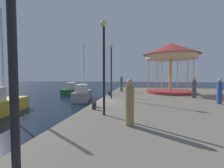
% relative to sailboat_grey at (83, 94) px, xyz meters
% --- Properties ---
extents(ground_plane, '(120.00, 120.00, 0.00)m').
position_rel_sailboat_grey_xyz_m(ground_plane, '(3.09, -5.20, -0.71)').
color(ground_plane, black).
extents(quay_dock, '(14.58, 28.51, 0.80)m').
position_rel_sailboat_grey_xyz_m(quay_dock, '(10.39, -5.20, -0.31)').
color(quay_dock, gray).
rests_on(quay_dock, ground).
extents(sailboat_grey, '(2.57, 5.30, 6.60)m').
position_rel_sailboat_grey_xyz_m(sailboat_grey, '(0.00, 0.00, 0.00)').
color(sailboat_grey, gray).
rests_on(sailboat_grey, ground).
extents(motorboat_green, '(3.11, 6.10, 1.70)m').
position_rel_sailboat_grey_xyz_m(motorboat_green, '(-4.03, 5.88, -0.08)').
color(motorboat_green, '#236638').
rests_on(motorboat_green, ground).
extents(carousel, '(6.22, 6.22, 5.64)m').
position_rel_sailboat_grey_xyz_m(carousel, '(9.91, 1.68, 4.31)').
color(carousel, '#B23333').
rests_on(carousel, quay_dock).
extents(lamp_post_mid_promenade, '(0.36, 0.36, 4.72)m').
position_rel_sailboat_grey_xyz_m(lamp_post_mid_promenade, '(4.65, -9.48, 3.28)').
color(lamp_post_mid_promenade, black).
rests_on(lamp_post_mid_promenade, quay_dock).
extents(lamp_post_far_end, '(0.36, 0.36, 4.70)m').
position_rel_sailboat_grey_xyz_m(lamp_post_far_end, '(4.01, -3.78, 3.27)').
color(lamp_post_far_end, black).
rests_on(lamp_post_far_end, quay_dock).
extents(bollard_south, '(0.24, 0.24, 0.40)m').
position_rel_sailboat_grey_xyz_m(bollard_south, '(3.46, -1.76, 0.29)').
color(bollard_south, '#2D2D33').
rests_on(bollard_south, quay_dock).
extents(bollard_north, '(0.24, 0.24, 0.40)m').
position_rel_sailboat_grey_xyz_m(bollard_north, '(3.76, -8.26, 0.29)').
color(bollard_north, '#2D2D33').
rests_on(bollard_north, quay_dock).
extents(bollard_center, '(0.24, 0.24, 0.40)m').
position_rel_sailboat_grey_xyz_m(bollard_center, '(3.59, -7.53, 0.29)').
color(bollard_center, '#2D2D33').
rests_on(bollard_center, quay_dock).
extents(person_far_corner, '(0.34, 0.34, 1.86)m').
position_rel_sailboat_grey_xyz_m(person_far_corner, '(6.02, -10.94, 0.97)').
color(person_far_corner, '#937A4C').
rests_on(person_far_corner, quay_dock).
extents(person_near_carousel, '(0.34, 0.34, 1.78)m').
position_rel_sailboat_grey_xyz_m(person_near_carousel, '(11.94, -5.07, 0.93)').
color(person_near_carousel, '#2D4C8C').
rests_on(person_near_carousel, quay_dock).
extents(person_by_the_water, '(0.34, 0.34, 1.99)m').
position_rel_sailboat_grey_xyz_m(person_by_the_water, '(4.19, 2.60, 1.03)').
color(person_by_the_water, '#387247').
rests_on(person_by_the_water, quay_dock).
extents(person_mid_promenade, '(0.34, 0.34, 1.76)m').
position_rel_sailboat_grey_xyz_m(person_mid_promenade, '(11.23, -2.15, 0.92)').
color(person_mid_promenade, '#514C56').
rests_on(person_mid_promenade, quay_dock).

